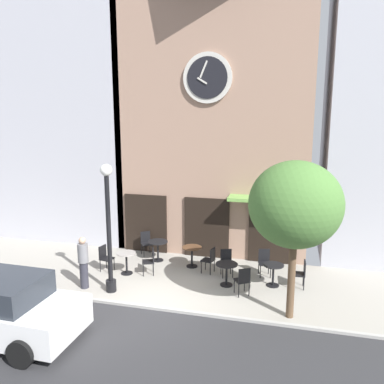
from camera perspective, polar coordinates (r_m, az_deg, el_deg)
name	(u,v)px	position (r m, az deg, el deg)	size (l,w,h in m)	color
ground_plane	(133,327)	(10.84, -8.63, -18.90)	(24.95, 11.02, 0.13)	#9E998E
clock_building	(216,86)	(15.83, 3.46, 15.11)	(7.38, 4.25, 12.49)	#9E7A66
neighbor_building_left	(69,102)	(18.68, -17.49, 12.44)	(6.57, 3.68, 11.88)	#B2B2BC
street_lamp	(109,229)	(12.09, -12.03, -5.22)	(0.36, 0.36, 3.98)	black
street_tree	(295,205)	(10.37, 14.79, -1.87)	(2.40, 2.16, 4.27)	brown
cafe_table_near_curb	(126,260)	(13.79, -9.51, -9.66)	(0.65, 0.65, 0.76)	black
cafe_table_center_right	(158,247)	(14.79, -4.99, -7.92)	(0.74, 0.74, 0.76)	black
cafe_table_center	(192,253)	(14.19, -0.02, -8.83)	(0.70, 0.70, 0.74)	black
cafe_table_near_door	(227,270)	(12.78, 5.05, -11.23)	(0.71, 0.71, 0.73)	black
cafe_table_leftmost	(273,271)	(12.97, 11.73, -11.23)	(0.66, 0.66, 0.72)	black
cafe_chair_by_entrance	(151,259)	(13.64, -6.06, -9.72)	(0.52, 0.52, 0.90)	black
cafe_chair_near_tree	(264,260)	(13.70, 10.48, -9.75)	(0.49, 0.49, 0.90)	black
cafe_chair_outer	(105,256)	(14.18, -12.55, -9.10)	(0.47, 0.47, 0.90)	black
cafe_chair_mid_row	(146,241)	(15.48, -6.68, -7.14)	(0.56, 0.56, 0.90)	black
cafe_chair_facing_street	(243,279)	(12.16, 7.43, -12.46)	(0.55, 0.55, 0.90)	black
cafe_chair_right_end	(301,272)	(13.02, 15.60, -11.14)	(0.42, 0.42, 0.90)	black
cafe_chair_under_awning	(226,260)	(13.52, 5.04, -9.89)	(0.51, 0.51, 0.90)	black
cafe_chair_facing_wall	(210,258)	(13.67, 2.64, -9.62)	(0.48, 0.48, 0.90)	black
pedestrian_grey	(83,262)	(12.90, -15.52, -9.76)	(0.43, 0.43, 1.67)	#2D2D38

